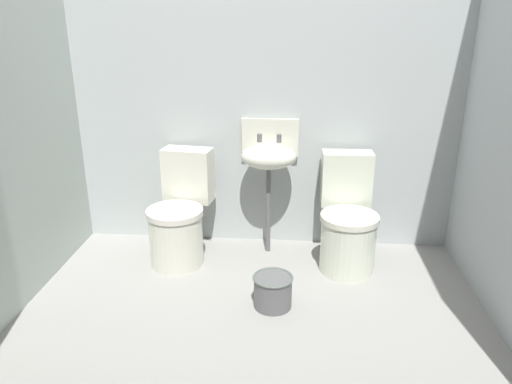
# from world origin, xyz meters

# --- Properties ---
(ground_plane) EXTENTS (3.24, 2.52, 0.08)m
(ground_plane) POSITION_xyz_m (0.00, 0.00, -0.04)
(ground_plane) COLOR gray
(wall_back) EXTENTS (3.24, 0.10, 2.46)m
(wall_back) POSITION_xyz_m (0.00, 1.11, 1.23)
(wall_back) COLOR #ADB4B3
(wall_back) RESTS_ON ground
(toilet_left) EXTENTS (0.46, 0.64, 0.78)m
(toilet_left) POSITION_xyz_m (-0.59, 0.71, 0.32)
(toilet_left) COLOR silver
(toilet_left) RESTS_ON ground
(toilet_right) EXTENTS (0.41, 0.60, 0.78)m
(toilet_right) POSITION_xyz_m (0.61, 0.71, 0.32)
(toilet_right) COLOR silver
(toilet_right) RESTS_ON ground
(sink) EXTENTS (0.42, 0.35, 0.99)m
(sink) POSITION_xyz_m (0.04, 0.90, 0.75)
(sink) COLOR #5E5E5F
(sink) RESTS_ON ground
(bucket) EXTENTS (0.25, 0.25, 0.21)m
(bucket) POSITION_xyz_m (0.12, 0.12, 0.11)
(bucket) COLOR #5E5E5F
(bucket) RESTS_ON ground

